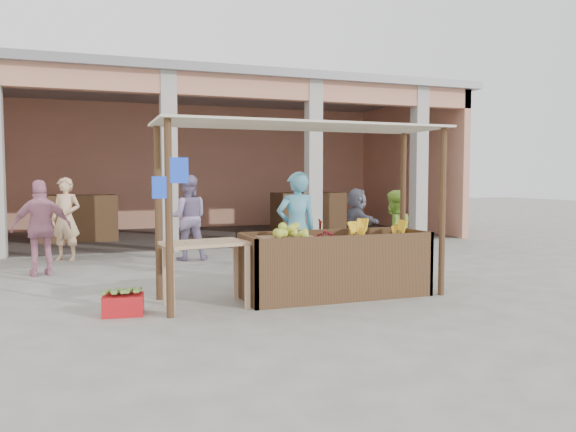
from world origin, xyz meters
name	(u,v)px	position (x,y,z in m)	size (l,w,h in m)	color
ground	(301,298)	(0.00, 0.00, 0.00)	(60.00, 60.00, 0.00)	slate
market_building	(190,141)	(0.05, 8.93, 2.70)	(14.40, 6.40, 4.20)	tan
fruit_stall	(335,268)	(0.50, 0.00, 0.40)	(2.60, 0.95, 0.80)	#533721
stall_awning	(299,155)	(-0.01, 0.06, 1.98)	(4.09, 1.35, 2.39)	#533721
banana_heap	(378,231)	(1.15, -0.05, 0.91)	(1.16, 0.63, 0.21)	yellow
melon_tray	(288,235)	(-0.21, -0.03, 0.89)	(0.75, 0.65, 0.20)	#926B4B
berry_heap	(326,235)	(0.34, -0.04, 0.87)	(0.41, 0.34, 0.13)	maroon
side_table	(205,252)	(-1.34, -0.04, 0.70)	(1.14, 0.84, 0.84)	tan
papaya_pile	(205,233)	(-1.34, -0.04, 0.95)	(0.74, 0.43, 0.21)	#519330
red_crate	(123,305)	(-2.37, -0.13, 0.12)	(0.48, 0.34, 0.25)	red
plantain_bundle	(123,292)	(-2.37, -0.13, 0.28)	(0.36, 0.25, 0.07)	olive
produce_sacks	(329,232)	(2.88, 5.55, 0.32)	(1.05, 0.79, 0.64)	maroon
vendor_blue	(297,225)	(0.27, 0.90, 0.93)	(0.70, 0.51, 1.87)	#52A3C2
vendor_green	(394,233)	(1.94, 0.86, 0.77)	(0.74, 0.43, 1.53)	#9CD345
motorcycle	(293,245)	(0.65, 2.07, 0.48)	(1.85, 0.64, 0.96)	maroon
shopper_b	(41,225)	(-3.48, 3.18, 0.87)	(1.02, 0.54, 1.73)	#CA829A
shopper_d	(357,221)	(2.56, 3.40, 0.76)	(1.40, 0.58, 1.52)	#525160
shopper_e	(66,217)	(-3.15, 4.91, 0.87)	(0.64, 0.49, 1.73)	#DCAD82
shopper_f	(187,214)	(-0.86, 4.13, 0.93)	(0.91, 0.52, 1.87)	#8F7AA6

